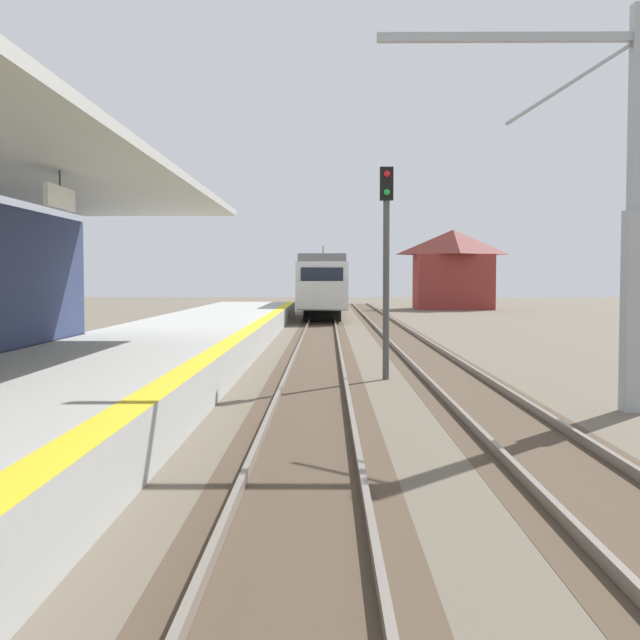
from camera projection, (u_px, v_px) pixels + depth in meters
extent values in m
cube|color=#A8A8A3|center=(84.00, 384.00, 15.85)|extent=(5.00, 80.00, 0.90)
cube|color=yellow|center=(201.00, 361.00, 15.80)|extent=(0.50, 80.00, 0.01)
cube|color=white|center=(60.00, 197.00, 13.47)|extent=(0.08, 1.40, 0.36)
cylinder|color=#333333|center=(60.00, 178.00, 13.46)|extent=(0.03, 0.03, 0.27)
cube|color=#4C3D2D|center=(315.00, 381.00, 19.82)|extent=(2.34, 120.00, 0.01)
cube|color=slate|center=(285.00, 378.00, 19.83)|extent=(0.08, 120.00, 0.15)
cube|color=slate|center=(345.00, 378.00, 19.81)|extent=(0.08, 120.00, 0.15)
cube|color=#4C3D2D|center=(456.00, 382.00, 19.79)|extent=(2.34, 120.00, 0.01)
cube|color=slate|center=(426.00, 378.00, 19.80)|extent=(0.08, 120.00, 0.15)
cube|color=slate|center=(486.00, 378.00, 19.78)|extent=(0.08, 120.00, 0.15)
cube|color=silver|center=(323.00, 285.00, 53.86)|extent=(2.90, 18.00, 2.70)
cube|color=slate|center=(323.00, 261.00, 53.78)|extent=(2.67, 18.00, 0.44)
cube|color=black|center=(322.00, 279.00, 44.83)|extent=(2.32, 0.06, 1.21)
cube|color=silver|center=(322.00, 295.00, 44.09)|extent=(2.78, 1.60, 1.49)
cube|color=black|center=(345.00, 279.00, 53.82)|extent=(0.04, 15.84, 0.86)
cylinder|color=#333333|center=(323.00, 252.00, 57.34)|extent=(0.06, 0.06, 0.90)
cube|color=black|center=(322.00, 315.00, 48.10)|extent=(2.17, 2.20, 0.72)
cube|color=black|center=(323.00, 308.00, 59.79)|extent=(2.17, 2.20, 0.72)
cylinder|color=#4C4C4C|center=(386.00, 290.00, 20.15)|extent=(0.16, 0.16, 4.40)
cube|color=black|center=(387.00, 184.00, 20.02)|extent=(0.32, 0.24, 0.80)
sphere|color=red|center=(387.00, 174.00, 19.87)|extent=(0.16, 0.16, 0.16)
sphere|color=green|center=(387.00, 192.00, 19.89)|extent=(0.16, 0.16, 0.16)
cube|color=#9EA3A8|center=(634.00, 312.00, 15.25)|extent=(0.40, 0.40, 3.75)
cube|color=#9EA3A8|center=(638.00, 108.00, 15.06)|extent=(0.28, 0.28, 3.75)
cube|color=#9EA3A8|center=(508.00, 37.00, 15.01)|extent=(4.80, 0.16, 0.16)
cylinder|color=#9EA3A8|center=(573.00, 81.00, 15.04)|extent=(2.47, 0.07, 1.60)
cube|color=maroon|center=(453.00, 282.00, 66.25)|extent=(6.00, 4.80, 4.40)
pyramid|color=maroon|center=(453.00, 242.00, 66.09)|extent=(6.60, 5.28, 2.00)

